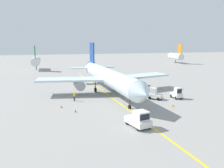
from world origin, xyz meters
TOP-DOWN VIEW (x-y plane):
  - ground_plane at (0.00, 0.00)m, footprint 300.00×300.00m
  - taxi_line_yellow at (-0.53, 5.00)m, footprint 5.15×79.87m
  - airliner at (-0.56, 12.92)m, footprint 28.56×35.33m
  - pushback_tug at (-1.36, -7.31)m, footprint 2.68×3.94m
  - baggage_tug_near_wing at (10.85, 5.04)m, footprint 1.42×2.46m
  - baggage_tug_by_cargo_door at (6.54, 5.49)m, footprint 2.60×2.63m
  - belt_loader_forward_hold at (6.31, 9.77)m, footprint 2.24×5.16m
  - ground_crew_marshaller at (-7.87, 8.06)m, footprint 0.36×0.24m
  - safety_cone_nose_left at (-8.41, 1.11)m, footprint 0.36×0.36m
  - safety_cone_nose_right at (7.35, 0.04)m, footprint 0.36×0.36m
  - safety_cone_wingtip_left at (-10.39, 4.03)m, footprint 0.36×0.36m
  - safety_cone_wingtip_right at (1.77, -1.59)m, footprint 0.36×0.36m
  - distant_aircraft_mid_left at (-16.64, 57.22)m, footprint 3.00×10.10m
  - distant_aircraft_mid_right at (45.48, 67.76)m, footprint 3.00×10.10m

SIDE VIEW (x-z plane):
  - ground_plane at x=0.00m, z-range 0.00..0.00m
  - taxi_line_yellow at x=-0.53m, z-range 0.00..0.01m
  - safety_cone_nose_left at x=-8.41m, z-range 0.00..0.44m
  - safety_cone_nose_right at x=7.35m, z-range 0.00..0.44m
  - safety_cone_wingtip_left at x=-10.39m, z-range 0.00..0.44m
  - safety_cone_wingtip_right at x=1.77m, z-range 0.00..0.44m
  - belt_loader_forward_hold at x=6.31m, z-range -0.52..2.07m
  - ground_crew_marshaller at x=-7.87m, z-range 0.06..1.76m
  - baggage_tug_near_wing at x=10.85m, z-range -0.12..1.98m
  - baggage_tug_by_cargo_door at x=6.54m, z-range -0.12..1.98m
  - pushback_tug at x=-1.36m, z-range -0.11..2.09m
  - distant_aircraft_mid_left at x=-16.64m, z-range -1.18..7.62m
  - distant_aircraft_mid_right at x=45.48m, z-range -1.18..7.62m
  - airliner at x=-0.56m, z-range -1.63..8.47m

